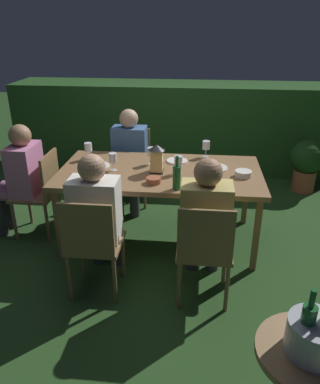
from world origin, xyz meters
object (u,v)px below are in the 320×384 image
(person_in_cream, at_px, (98,213))
(green_bottle_on_table, at_px, (177,177))
(dining_table, at_px, (160,175))
(lantern_centerpiece, at_px, (157,157))
(side_table, at_px, (304,384))
(chair_side_left_a, at_px, (93,242))
(person_in_mustard, at_px, (205,218))
(chair_head_near, at_px, (41,190))
(person_in_pink, at_px, (20,175))
(wine_glass_e, at_px, (88,148))
(potted_plant_by_hedge, at_px, (307,162))
(plate_c, at_px, (96,166))
(wine_glass_a, at_px, (113,159))
(wine_glass_d, at_px, (151,153))
(bowl_olives, at_px, (154,180))
(plate_a, at_px, (87,178))
(plate_b, at_px, (177,161))
(wine_glass_b, at_px, (178,161))
(wine_glass_c, at_px, (206,146))
(chair_side_left_b, at_px, (204,249))
(person_in_blue, at_px, (129,156))
(bowl_bread, at_px, (243,173))
(chair_side_right_a, at_px, (132,162))
(ice_bucket, at_px, (315,334))
(plate_d, at_px, (214,168))

(person_in_cream, height_order, green_bottle_on_table, person_in_cream)
(dining_table, xyz_separation_m, green_bottle_on_table, (0.18, -0.41, 0.16))
(lantern_centerpiece, bearing_deg, side_table, -63.93)
(chair_side_left_a, height_order, person_in_mustard, person_in_mustard)
(chair_head_near, distance_m, person_in_pink, 0.25)
(person_in_mustard, distance_m, wine_glass_e, 1.53)
(side_table, bearing_deg, potted_plant_by_hedge, 76.16)
(plate_c, height_order, potted_plant_by_hedge, plate_c)
(dining_table, xyz_separation_m, lantern_centerpiece, (-0.03, -0.04, 0.20))
(wine_glass_a, xyz_separation_m, wine_glass_d, (0.34, 0.20, 0.00))
(wine_glass_d, height_order, side_table, wine_glass_d)
(wine_glass_d, relative_size, bowl_olives, 1.32)
(person_in_cream, height_order, bowl_olives, person_in_cream)
(green_bottle_on_table, distance_m, plate_a, 0.83)
(plate_b, xyz_separation_m, side_table, (0.76, -2.21, -0.32))
(chair_head_near, relative_size, person_in_pink, 0.76)
(wine_glass_b, distance_m, wine_glass_c, 0.56)
(chair_head_near, distance_m, chair_side_left_b, 1.85)
(person_in_blue, distance_m, wine_glass_c, 0.92)
(wine_glass_b, height_order, bowl_bread, wine_glass_b)
(person_in_blue, relative_size, side_table, 1.77)
(green_bottle_on_table, height_order, plate_c, green_bottle_on_table)
(person_in_blue, distance_m, potted_plant_by_hedge, 2.28)
(person_in_blue, relative_size, chair_side_left_a, 1.32)
(chair_side_right_a, bearing_deg, person_in_cream, -90.00)
(chair_head_near, bearing_deg, plate_c, 3.29)
(side_table, distance_m, potted_plant_by_hedge, 3.44)
(lantern_centerpiece, distance_m, side_table, 2.17)
(chair_head_near, height_order, plate_a, chair_head_near)
(dining_table, height_order, person_in_blue, person_in_blue)
(green_bottle_on_table, relative_size, plate_b, 1.39)
(wine_glass_d, height_order, bowl_bread, wine_glass_d)
(person_in_cream, relative_size, person_in_mustard, 1.00)
(chair_side_left_b, bearing_deg, chair_head_near, 151.19)
(lantern_centerpiece, bearing_deg, person_in_blue, 118.44)
(wine_glass_d, height_order, plate_b, wine_glass_d)
(bowl_olives, bearing_deg, potted_plant_by_hedge, 43.93)
(plate_a, bearing_deg, wine_glass_a, 48.94)
(ice_bucket, bearing_deg, plate_c, 127.60)
(person_in_blue, distance_m, person_in_mustard, 1.63)
(plate_d, relative_size, bowl_olives, 1.99)
(chair_side_left_b, bearing_deg, wine_glass_b, 106.82)
(wine_glass_d, height_order, plate_a, wine_glass_d)
(chair_side_left_b, height_order, wine_glass_e, wine_glass_e)
(dining_table, height_order, wine_glass_d, wine_glass_d)
(wine_glass_a, bearing_deg, chair_side_right_a, 89.36)
(chair_head_near, xyz_separation_m, plate_c, (0.58, 0.03, 0.27))
(plate_b, bearing_deg, wine_glass_a, -152.60)
(wine_glass_a, bearing_deg, person_in_pink, 177.45)
(person_in_mustard, xyz_separation_m, lantern_centerpiece, (-0.45, 0.65, 0.26))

